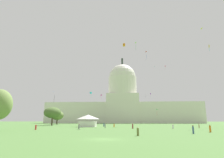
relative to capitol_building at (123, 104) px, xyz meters
name	(u,v)px	position (x,y,z in m)	size (l,w,h in m)	color
ground_plane	(104,139)	(-1.29, -152.37, -18.23)	(800.00, 800.00, 0.00)	#4C7538
capitol_building	(123,104)	(0.00, 0.00, 0.00)	(143.98, 27.28, 64.10)	silver
event_tent	(88,121)	(-13.82, -100.85, -15.68)	(7.33, 7.49, 5.05)	white
tree_west_far	(53,113)	(-37.59, -79.79, -11.42)	(11.89, 12.61, 9.83)	#42301E
tree_west_mid	(57,115)	(-44.01, -54.32, -12.22)	(10.18, 10.33, 9.15)	#42301E
person_denim_near_tent	(104,125)	(-7.45, -96.61, -17.42)	(0.57, 0.57, 1.79)	#3D5684
person_maroon_back_left	(133,126)	(4.40, -116.50, -17.45)	(0.52, 0.52, 1.71)	maroon
person_grey_edge_west	(79,127)	(-12.54, -121.72, -17.48)	(0.55, 0.55, 1.65)	gray
person_white_near_tree_west	(173,127)	(17.79, -115.76, -17.55)	(0.66, 0.66, 1.53)	silver
person_denim_back_right	(193,130)	(15.94, -139.96, -17.41)	(0.49, 0.49, 1.75)	#3D5684
person_red_mid_center	(36,127)	(-24.21, -126.39, -17.52)	(0.58, 0.58, 1.58)	red
person_orange_lawn_far_left	(114,125)	(-2.54, -103.94, -17.54)	(0.54, 0.54, 1.53)	orange
person_grey_mid_right	(105,126)	(-5.38, -111.38, -17.41)	(0.33, 0.33, 1.74)	gray
person_olive_front_center	(138,132)	(4.11, -146.02, -17.53)	(0.51, 0.51, 1.54)	olive
person_tan_front_right	(199,126)	(28.26, -110.38, -17.52)	(0.42, 0.42, 1.52)	tan
person_orange_deep_crowd	(210,129)	(21.70, -134.53, -17.43)	(0.62, 0.62, 1.75)	orange
kite_red_high	(147,53)	(13.90, -87.29, 19.05)	(0.90, 1.79, 4.38)	red
kite_magenta_mid	(101,95)	(-17.40, -27.72, 4.87)	(1.11, 1.11, 4.00)	#D1339E
kite_green_low	(156,110)	(18.52, -79.27, -10.10)	(1.31, 1.75, 3.54)	green
kite_turquoise_high	(154,67)	(27.80, -21.75, 29.83)	(1.47, 1.39, 3.23)	teal
kite_gold_mid	(209,47)	(37.31, -105.51, 14.48)	(0.68, 0.50, 2.94)	gold
kite_yellow_high	(201,29)	(36.95, -100.23, 25.05)	(0.71, 1.81, 0.26)	yellow
kite_lime_high	(135,44)	(7.72, -87.91, 23.88)	(0.99, 1.47, 3.86)	#8CD133
kite_blue_low	(55,94)	(-26.22, -108.23, -5.11)	(0.61, 1.64, 3.98)	blue
kite_cyan_low	(91,93)	(-14.62, -91.30, -2.38)	(1.00, 0.99, 2.25)	#33BCDB
kite_orange_mid	(124,45)	(1.94, -104.62, 16.62)	(0.98, 1.03, 1.12)	orange
kite_violet_mid	(150,94)	(21.61, -37.89, 4.15)	(0.79, 0.73, 2.92)	purple
kite_pink_high	(165,66)	(33.91, -38.29, 25.66)	(0.72, 0.83, 3.17)	pink
kite_black_mid	(145,95)	(18.84, -23.45, 5.06)	(1.53, 1.73, 2.30)	black
kite_white_low	(96,102)	(-17.03, -59.43, -3.77)	(1.20, 0.78, 0.14)	white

